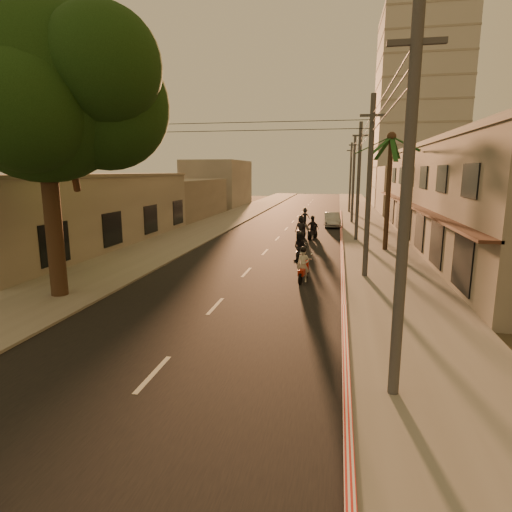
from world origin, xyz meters
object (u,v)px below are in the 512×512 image
(palm_tree, at_px, (391,144))
(scooter_mid_a, at_px, (300,248))
(scooter_red, at_px, (303,266))
(scooter_mid_b, at_px, (312,229))
(scooter_far_a, at_px, (301,228))
(broadleaf_tree, at_px, (52,92))
(scooter_far_b, at_px, (305,217))
(parked_car, at_px, (332,220))

(palm_tree, height_order, scooter_mid_a, palm_tree)
(palm_tree, height_order, scooter_red, palm_tree)
(scooter_red, xyz_separation_m, scooter_mid_b, (-0.37, 13.54, 0.09))
(palm_tree, relative_size, scooter_far_a, 4.21)
(broadleaf_tree, xyz_separation_m, scooter_far_b, (8.03, 28.15, -7.70))
(scooter_far_a, xyz_separation_m, scooter_far_b, (-0.47, 10.24, -0.11))
(scooter_red, bearing_deg, scooter_mid_a, 105.57)
(scooter_far_a, height_order, scooter_far_b, scooter_far_a)
(scooter_far_a, distance_m, parked_car, 8.77)
(palm_tree, relative_size, scooter_mid_b, 4.28)
(broadleaf_tree, distance_m, palm_tree, 20.18)
(broadleaf_tree, distance_m, scooter_mid_a, 15.10)
(scooter_red, distance_m, parked_car, 21.92)
(scooter_mid_b, xyz_separation_m, scooter_far_a, (-0.91, -0.10, 0.01))
(scooter_far_b, xyz_separation_m, parked_car, (2.78, -1.79, -0.07))
(scooter_mid_a, xyz_separation_m, scooter_mid_b, (0.18, 8.81, 0.03))
(scooter_mid_a, height_order, parked_car, scooter_mid_a)
(scooter_mid_a, relative_size, scooter_far_a, 0.96)
(scooter_mid_a, distance_m, parked_car, 17.24)
(scooter_far_b, bearing_deg, scooter_mid_b, -87.75)
(scooter_far_a, relative_size, parked_car, 0.45)
(scooter_far_b, bearing_deg, parked_car, -38.17)
(palm_tree, xyz_separation_m, parked_car, (-3.80, 12.51, -6.45))
(broadleaf_tree, xyz_separation_m, palm_tree, (14.61, 13.86, -1.33))
(scooter_far_a, xyz_separation_m, parked_car, (2.31, 8.45, -0.18))
(palm_tree, relative_size, parked_car, 1.88)
(scooter_far_a, bearing_deg, scooter_mid_a, -70.80)
(scooter_mid_a, bearing_deg, broadleaf_tree, -127.46)
(broadleaf_tree, relative_size, scooter_mid_a, 6.46)
(broadleaf_tree, height_order, parked_car, broadleaf_tree)
(palm_tree, distance_m, scooter_mid_a, 9.52)
(scooter_mid_b, xyz_separation_m, parked_car, (1.41, 8.36, -0.17))
(scooter_far_a, height_order, parked_car, scooter_far_a)
(scooter_far_b, bearing_deg, broadleaf_tree, -111.40)
(parked_car, bearing_deg, scooter_far_b, 143.14)
(scooter_far_a, bearing_deg, scooter_red, -70.12)
(scooter_mid_a, relative_size, parked_car, 0.43)
(parked_car, bearing_deg, palm_tree, -77.27)
(scooter_far_a, bearing_deg, palm_tree, -19.09)
(scooter_mid_a, xyz_separation_m, parked_car, (1.59, 17.16, -0.13))
(scooter_mid_b, bearing_deg, scooter_red, -70.57)
(scooter_red, height_order, parked_car, scooter_red)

